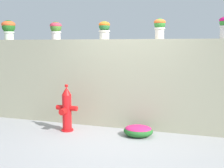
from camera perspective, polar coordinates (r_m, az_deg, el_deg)
ground_plane at (r=5.39m, az=0.26°, el=-11.40°), size 24.00×24.00×0.00m
stone_wall at (r=6.27m, az=3.57°, el=0.03°), size 6.74×0.34×1.86m
potted_plant_0 at (r=7.52m, az=-19.20°, el=10.17°), size 0.32×0.32×0.46m
potted_plant_1 at (r=6.88m, az=-10.71°, el=10.36°), size 0.26×0.26×0.40m
potted_plant_2 at (r=6.36m, az=-1.48°, el=10.58°), size 0.24×0.24×0.38m
potted_plant_3 at (r=6.08m, az=9.12°, el=10.85°), size 0.23×0.23×0.40m
fire_hydrant at (r=6.12m, az=-8.68°, el=-4.90°), size 0.45×0.36×0.96m
flower_bush_left at (r=5.82m, az=5.05°, el=-8.84°), size 0.57×0.51×0.21m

